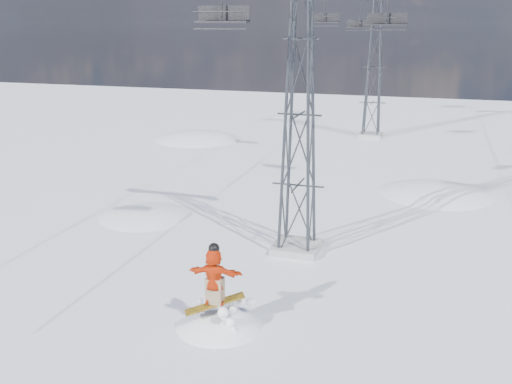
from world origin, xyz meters
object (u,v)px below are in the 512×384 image
Objects in this scene: lift_tower_near at (299,115)px; lift_tower_far at (374,67)px; snowboarder_jump at (220,372)px; lift_chair_near at (222,16)px.

lift_tower_far is at bearing 90.00° from lift_tower_near.
snowboarder_jump is at bearing -97.46° from lift_tower_near.
lift_tower_far is at bearing 85.37° from lift_chair_near.
snowboarder_jump is 11.56m from lift_chair_near.
lift_tower_near is at bearing -90.00° from lift_tower_far.
lift_tower_far reaches higher than lift_chair_near.
lift_tower_near is 1.00× the size of lift_tower_far.
snowboarder_jump is (-0.84, -6.44, -7.09)m from lift_tower_near.
lift_tower_near is 5.01× the size of lift_chair_near.
lift_chair_near is at bearing 107.55° from snowboarder_jump.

